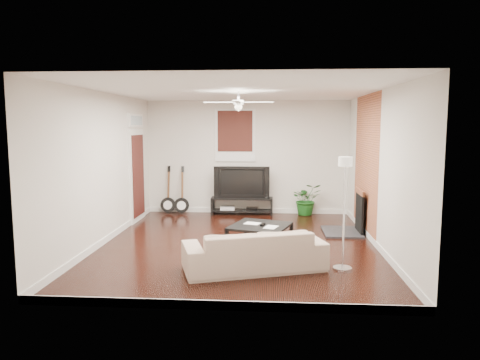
{
  "coord_description": "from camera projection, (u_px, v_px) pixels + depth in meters",
  "views": [
    {
      "loc": [
        0.58,
        -8.04,
        2.19
      ],
      "look_at": [
        0.0,
        0.4,
        1.15
      ],
      "focal_mm": 33.31,
      "sensor_mm": 36.0,
      "label": 1
    }
  ],
  "objects": [
    {
      "name": "fireplace",
      "position": [
        350.0,
        211.0,
        9.05
      ],
      "size": [
        0.8,
        1.1,
        0.92
      ],
      "primitive_type": "cube",
      "color": "black",
      "rests_on": "floor"
    },
    {
      "name": "window_back",
      "position": [
        235.0,
        135.0,
        10.99
      ],
      "size": [
        1.0,
        0.06,
        1.3
      ],
      "primitive_type": "cube",
      "color": "#38170F",
      "rests_on": "wall_back"
    },
    {
      "name": "potted_plant",
      "position": [
        306.0,
        199.0,
        10.91
      ],
      "size": [
        0.79,
        0.72,
        0.79
      ],
      "primitive_type": "imported",
      "rotation": [
        0.0,
        0.0,
        0.16
      ],
      "color": "#185519",
      "rests_on": "floor"
    },
    {
      "name": "brick_accent",
      "position": [
        366.0,
        165.0,
        8.91
      ],
      "size": [
        0.02,
        2.2,
        2.8
      ],
      "primitive_type": "cube",
      "color": "#AC5F37",
      "rests_on": "floor"
    },
    {
      "name": "tv_stand",
      "position": [
        242.0,
        206.0,
        11.0
      ],
      "size": [
        1.51,
        0.4,
        0.42
      ],
      "primitive_type": "cube",
      "color": "black",
      "rests_on": "floor"
    },
    {
      "name": "guitar_right",
      "position": [
        181.0,
        190.0,
        10.99
      ],
      "size": [
        0.4,
        0.31,
        1.21
      ],
      "primitive_type": null,
      "rotation": [
        0.0,
        0.0,
        0.12
      ],
      "color": "black",
      "rests_on": "floor"
    },
    {
      "name": "sofa",
      "position": [
        254.0,
        250.0,
        6.77
      ],
      "size": [
        2.28,
        1.44,
        0.62
      ],
      "primitive_type": "imported",
      "rotation": [
        0.0,
        0.0,
        3.45
      ],
      "color": "#C0B090",
      "rests_on": "floor"
    },
    {
      "name": "floor_lamp",
      "position": [
        344.0,
        214.0,
        6.71
      ],
      "size": [
        0.36,
        0.36,
        1.74
      ],
      "primitive_type": null,
      "rotation": [
        0.0,
        0.0,
        0.31
      ],
      "color": "silver",
      "rests_on": "floor"
    },
    {
      "name": "guitar_left",
      "position": [
        168.0,
        190.0,
        11.05
      ],
      "size": [
        0.38,
        0.27,
        1.21
      ],
      "primitive_type": null,
      "rotation": [
        0.0,
        0.0,
        0.02
      ],
      "color": "black",
      "rests_on": "floor"
    },
    {
      "name": "coffee_table",
      "position": [
        260.0,
        236.0,
        8.03
      ],
      "size": [
        1.23,
        1.23,
        0.41
      ],
      "primitive_type": "cube",
      "rotation": [
        0.0,
        0.0,
        -0.32
      ],
      "color": "black",
      "rests_on": "floor"
    },
    {
      "name": "door_left",
      "position": [
        137.0,
        167.0,
        10.16
      ],
      "size": [
        0.08,
        1.0,
        2.5
      ],
      "primitive_type": "cube",
      "color": "white",
      "rests_on": "wall_left"
    },
    {
      "name": "tv",
      "position": [
        242.0,
        182.0,
        10.95
      ],
      "size": [
        1.35,
        0.18,
        0.78
      ],
      "primitive_type": "imported",
      "color": "black",
      "rests_on": "tv_stand"
    },
    {
      "name": "room",
      "position": [
        238.0,
        169.0,
        8.09
      ],
      "size": [
        5.01,
        6.01,
        2.81
      ],
      "color": "black",
      "rests_on": "ground"
    },
    {
      "name": "ceiling_fan",
      "position": [
        238.0,
        102.0,
        7.95
      ],
      "size": [
        1.24,
        1.24,
        0.32
      ],
      "primitive_type": null,
      "color": "white",
      "rests_on": "ceiling"
    }
  ]
}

